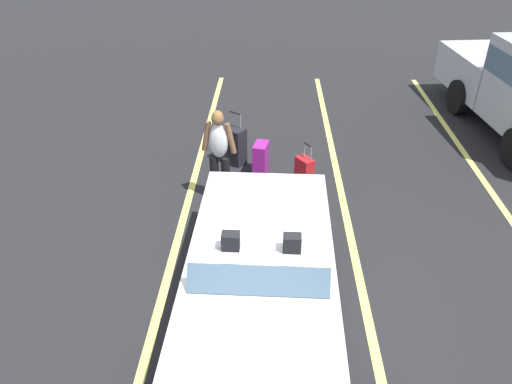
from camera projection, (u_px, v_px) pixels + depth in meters
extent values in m
plane|color=black|center=(260.00, 317.00, 6.31)|extent=(80.00, 80.00, 0.00)
cube|color=#EAE066|center=(157.00, 314.00, 6.35)|extent=(18.00, 0.12, 0.01)
cube|color=#EAE066|center=(368.00, 319.00, 6.27)|extent=(18.00, 0.12, 0.01)
cube|color=silver|center=(260.00, 280.00, 5.98)|extent=(4.14, 1.85, 0.64)
cube|color=slate|center=(258.00, 280.00, 5.29)|extent=(0.22, 1.55, 0.31)
cube|color=black|center=(292.00, 243.00, 5.90)|extent=(0.16, 0.22, 0.22)
cube|color=black|center=(231.00, 241.00, 5.94)|extent=(0.16, 0.22, 0.22)
cylinder|color=black|center=(177.00, 384.00, 5.11)|extent=(0.60, 0.23, 0.60)
cylinder|color=black|center=(320.00, 239.00, 7.18)|extent=(0.60, 0.23, 0.60)
cylinder|color=black|center=(210.00, 236.00, 7.26)|extent=(0.60, 0.23, 0.60)
cube|color=black|center=(233.00, 145.00, 9.58)|extent=(0.51, 0.55, 0.74)
cube|color=black|center=(228.00, 151.00, 9.51)|extent=(0.24, 0.32, 0.41)
cylinder|color=gray|center=(241.00, 122.00, 9.29)|extent=(0.03, 0.03, 0.28)
cylinder|color=gray|center=(230.00, 118.00, 9.43)|extent=(0.03, 0.03, 0.28)
cylinder|color=black|center=(235.00, 113.00, 9.28)|extent=(0.18, 0.23, 0.03)
sphere|color=black|center=(244.00, 162.00, 9.75)|extent=(0.04, 0.04, 0.04)
sphere|color=black|center=(231.00, 157.00, 9.92)|extent=(0.04, 0.04, 0.04)
cube|color=#991E8C|center=(261.00, 159.00, 9.24)|extent=(0.44, 0.31, 0.62)
sphere|color=black|center=(258.00, 168.00, 9.53)|extent=(0.04, 0.04, 0.04)
sphere|color=black|center=(254.00, 175.00, 9.30)|extent=(0.04, 0.04, 0.04)
cube|color=red|center=(304.00, 170.00, 8.99)|extent=(0.39, 0.36, 0.50)
cylinder|color=gray|center=(311.00, 153.00, 8.75)|extent=(0.03, 0.03, 0.26)
cylinder|color=gray|center=(304.00, 149.00, 8.88)|extent=(0.03, 0.03, 0.26)
cylinder|color=black|center=(308.00, 145.00, 8.75)|extent=(0.17, 0.13, 0.03)
sphere|color=black|center=(311.00, 183.00, 9.07)|extent=(0.04, 0.04, 0.04)
sphere|color=black|center=(303.00, 177.00, 9.23)|extent=(0.04, 0.04, 0.04)
cylinder|color=black|center=(226.00, 179.00, 8.43)|extent=(0.17, 0.17, 0.82)
cylinder|color=black|center=(215.00, 178.00, 8.46)|extent=(0.17, 0.17, 0.82)
ellipsoid|color=silver|center=(219.00, 141.00, 8.07)|extent=(0.27, 0.35, 0.60)
sphere|color=brown|center=(218.00, 119.00, 7.85)|extent=(0.21, 0.21, 0.21)
sphere|color=olive|center=(217.00, 116.00, 7.83)|extent=(0.18, 0.18, 0.18)
cylinder|color=brown|center=(231.00, 138.00, 8.00)|extent=(0.12, 0.20, 0.53)
cylinder|color=brown|center=(206.00, 136.00, 8.06)|extent=(0.12, 0.20, 0.53)
cube|color=#B2B2B7|center=(494.00, 73.00, 11.76)|extent=(2.58, 2.14, 0.90)
cylinder|color=black|center=(460.00, 97.00, 11.64)|extent=(0.82, 0.36, 0.80)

